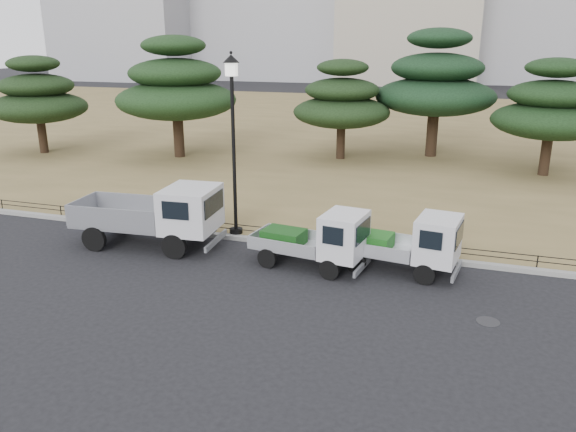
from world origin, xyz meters
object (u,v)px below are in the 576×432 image
(truck_large, at_px, (155,213))
(truck_kei_front, at_px, (317,239))
(truck_kei_rear, at_px, (408,243))
(street_lamp, at_px, (233,116))
(tarp_pile, at_px, (112,208))

(truck_large, height_order, truck_kei_front, truck_large)
(truck_large, height_order, truck_kei_rear, truck_large)
(truck_kei_front, distance_m, street_lamp, 5.40)
(truck_kei_front, height_order, tarp_pile, truck_kei_front)
(truck_large, height_order, tarp_pile, truck_large)
(truck_large, distance_m, tarp_pile, 3.85)
(truck_large, bearing_deg, tarp_pile, 144.05)
(truck_large, bearing_deg, truck_kei_front, -5.30)
(truck_kei_front, xyz_separation_m, street_lamp, (-3.62, 1.92, 3.51))
(tarp_pile, bearing_deg, truck_kei_rear, -7.78)
(truck_kei_front, bearing_deg, truck_kei_rear, 18.60)
(truck_kei_rear, distance_m, street_lamp, 7.43)
(truck_kei_front, xyz_separation_m, tarp_pile, (-9.11, 2.15, -0.42))
(truck_large, distance_m, street_lamp, 4.34)
(truck_kei_rear, relative_size, tarp_pile, 2.15)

